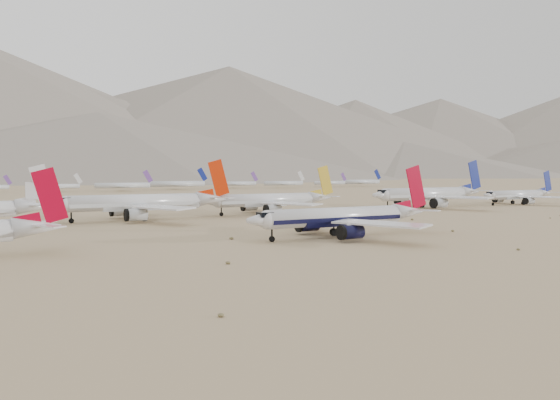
% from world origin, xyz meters
% --- Properties ---
extents(ground, '(7000.00, 7000.00, 0.00)m').
position_xyz_m(ground, '(0.00, 0.00, 0.00)').
color(ground, '#957856').
rests_on(ground, ground).
extents(main_airliner, '(47.39, 46.29, 16.72)m').
position_xyz_m(main_airliner, '(-5.80, 6.26, 4.60)').
color(main_airliner, silver).
rests_on(main_airliner, ground).
extents(row2_navy_widebody, '(56.65, 55.39, 20.15)m').
position_xyz_m(row2_navy_widebody, '(84.28, 70.58, 5.63)').
color(row2_navy_widebody, silver).
rests_on(row2_navy_widebody, ground).
extents(row2_gold_tail, '(48.94, 47.86, 17.42)m').
position_xyz_m(row2_gold_tail, '(11.88, 74.07, 4.87)').
color(row2_gold_tail, silver).
rests_on(row2_gold_tail, ground).
extents(row2_orange_tail, '(53.83, 52.66, 19.20)m').
position_xyz_m(row2_orange_tail, '(-34.43, 71.76, 5.39)').
color(row2_orange_tail, silver).
rests_on(row2_orange_tail, ground).
extents(row2_blue_far, '(43.95, 42.97, 15.62)m').
position_xyz_m(row2_blue_far, '(137.86, 68.57, 4.35)').
color(row2_blue_far, silver).
rests_on(row2_blue_far, ground).
extents(distant_storage_row, '(568.95, 62.52, 16.19)m').
position_xyz_m(distant_storage_row, '(24.87, 341.34, 4.47)').
color(distant_storage_row, silver).
rests_on(distant_storage_row, ground).
extents(mountain_range, '(7354.00, 3024.00, 470.00)m').
position_xyz_m(mountain_range, '(70.18, 1648.01, 190.32)').
color(mountain_range, slate).
rests_on(mountain_range, ground).
extents(foothills, '(4637.50, 1395.00, 155.00)m').
position_xyz_m(foothills, '(526.68, 1100.00, 67.15)').
color(foothills, slate).
rests_on(foothills, ground).
extents(desert_scrub, '(275.06, 121.67, 0.63)m').
position_xyz_m(desert_scrub, '(21.22, -27.29, 0.29)').
color(desert_scrub, brown).
rests_on(desert_scrub, ground).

